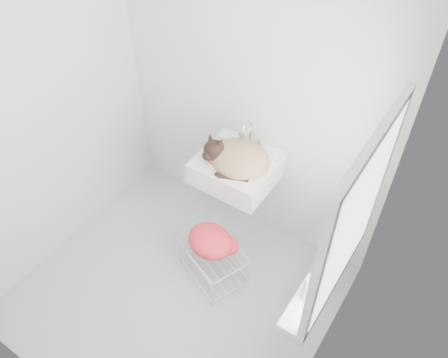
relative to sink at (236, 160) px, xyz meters
The scene contains 15 objects.
floor 1.13m from the sink, 94.53° to the right, with size 2.20×2.00×0.02m, color #B2B2B2.
back_wall 0.48m from the sink, 102.70° to the left, with size 2.20×0.02×2.50m, color white.
right_wall 1.34m from the sink, 35.40° to the right, with size 0.02×2.00×2.50m, color white.
left_wall 1.43m from the sink, 147.43° to the right, with size 0.02×2.00×2.50m, color white.
window_glass 1.26m from the sink, 27.75° to the right, with size 0.01×0.80×1.00m, color white.
window_frame 1.25m from the sink, 28.10° to the right, with size 0.04×0.90×1.10m, color white.
windowsill 1.09m from the sink, 29.58° to the right, with size 0.16×0.88×0.04m, color white.
sink is the anchor object (origin of this frame).
faucet 0.23m from the sink, 90.00° to the left, with size 0.21×0.15×0.21m, color silver, non-canonical shape.
cat 0.05m from the sink, 56.50° to the right, with size 0.49×0.42×0.29m.
wire_rack 0.82m from the sink, 79.71° to the right, with size 0.49×0.34×0.29m, color silver.
towel 0.67m from the sink, 84.33° to the right, with size 0.37×0.26×0.15m, color red.
bottle_a 1.20m from the sink, 38.10° to the right, with size 0.08×0.08×0.20m, color beige.
bottle_b 1.11m from the sink, 31.76° to the right, with size 0.09×0.09×0.21m, color #197286.
bottle_c 1.01m from the sink, 20.85° to the right, with size 0.12×0.12×0.16m, color #B0C2CC.
Camera 1 is at (1.34, -1.36, 3.04)m, focal length 35.95 mm.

